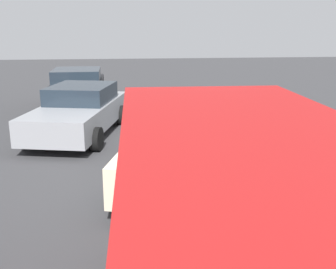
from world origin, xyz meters
TOP-DOWN VIEW (x-y plane):
  - ground_plane at (0.00, 0.00)m, footprint 60.00×60.00m
  - art_car_decorated at (0.06, -0.02)m, footprint 4.99×3.01m
  - parked_sedan_row_back_center at (7.35, 2.80)m, footprint 4.43×2.11m
  - parked_sedan_behind_left at (3.57, 2.39)m, footprint 4.73×2.71m

SIDE VIEW (x-z plane):
  - ground_plane at x=0.00m, z-range 0.00..0.00m
  - parked_sedan_behind_left at x=3.57m, z-range 0.00..1.37m
  - art_car_decorated at x=0.06m, z-range -0.16..1.64m
  - parked_sedan_row_back_center at x=7.35m, z-range 0.01..1.48m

